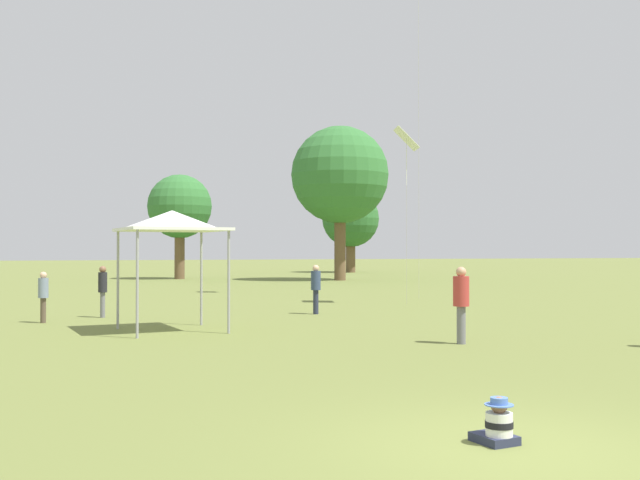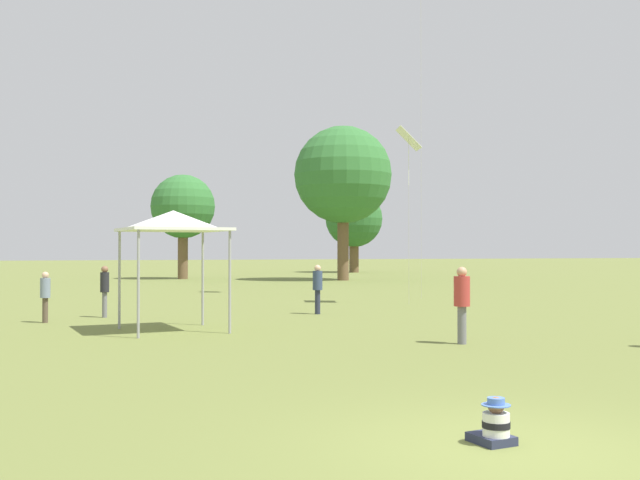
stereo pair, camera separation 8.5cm
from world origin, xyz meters
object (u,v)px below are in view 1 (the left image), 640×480
at_px(seated_toddler, 498,425).
at_px(distant_tree_0, 180,207).
at_px(person_standing_3, 316,285).
at_px(distant_tree_2, 340,175).
at_px(kite_2, 406,141).
at_px(distant_tree_1, 351,219).
at_px(person_standing_6, 43,292).
at_px(person_standing_5, 461,298).
at_px(person_standing_1, 103,286).
at_px(canopy_tent, 172,222).

distance_m(seated_toddler, distant_tree_0, 48.80).
height_order(person_standing_3, distant_tree_2, distant_tree_2).
distance_m(kite_2, distant_tree_1, 41.28).
relative_size(person_standing_3, person_standing_6, 1.09).
bearing_deg(person_standing_5, seated_toddler, 143.31).
xyz_separation_m(person_standing_1, person_standing_3, (6.93, -0.84, -0.01)).
relative_size(distant_tree_0, distant_tree_1, 0.99).
height_order(person_standing_1, person_standing_3, person_standing_3).
distance_m(seated_toddler, kite_2, 22.34).
bearing_deg(distant_tree_1, distant_tree_2, -112.30).
relative_size(person_standing_1, person_standing_5, 0.93).
relative_size(person_standing_6, canopy_tent, 0.47).
bearing_deg(kite_2, canopy_tent, -176.10).
relative_size(person_standing_1, kite_2, 0.24).
distance_m(canopy_tent, distant_tree_0, 35.96).
xyz_separation_m(distant_tree_0, distant_tree_2, (10.57, -5.82, 2.13)).
height_order(person_standing_3, kite_2, kite_2).
bearing_deg(distant_tree_0, person_standing_5, -87.75).
bearing_deg(distant_tree_0, distant_tree_2, -28.83).
xyz_separation_m(person_standing_3, person_standing_5, (0.85, -8.65, 0.07)).
relative_size(seated_toddler, person_standing_6, 0.35).
height_order(canopy_tent, distant_tree_0, distant_tree_0).
bearing_deg(distant_tree_0, person_standing_3, -88.68).
relative_size(person_standing_1, canopy_tent, 0.51).
bearing_deg(seated_toddler, kite_2, 58.94).
bearing_deg(person_standing_6, distant_tree_2, -23.75).
height_order(person_standing_3, canopy_tent, canopy_tent).
relative_size(person_standing_3, kite_2, 0.24).
distance_m(person_standing_5, person_standing_6, 12.58).
distance_m(person_standing_3, person_standing_5, 8.70).
relative_size(distant_tree_1, distant_tree_2, 0.72).
height_order(person_standing_5, distant_tree_0, distant_tree_0).
distance_m(kite_2, distant_tree_0, 29.09).
xyz_separation_m(person_standing_1, person_standing_5, (7.79, -9.49, 0.05)).
bearing_deg(seated_toddler, person_standing_3, 70.07).
bearing_deg(distant_tree_2, kite_2, -102.54).
xyz_separation_m(person_standing_3, distant_tree_0, (-0.73, 31.70, 4.31)).
xyz_separation_m(person_standing_3, distant_tree_2, (9.84, 25.88, 6.45)).
xyz_separation_m(seated_toddler, kite_2, (7.85, 19.95, 6.30)).
height_order(seated_toddler, distant_tree_1, distant_tree_1).
relative_size(person_standing_6, distant_tree_0, 0.20).
xyz_separation_m(person_standing_5, person_standing_6, (-9.52, 8.21, -0.15)).
relative_size(person_standing_5, canopy_tent, 0.55).
height_order(person_standing_1, distant_tree_2, distant_tree_2).
distance_m(person_standing_6, canopy_tent, 5.26).
relative_size(seated_toddler, person_standing_3, 0.32).
relative_size(person_standing_3, distant_tree_1, 0.21).
bearing_deg(person_standing_6, person_standing_1, -42.29).
bearing_deg(canopy_tent, person_standing_5, -37.88).
xyz_separation_m(person_standing_1, distant_tree_1, (23.65, 41.82, 4.06)).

